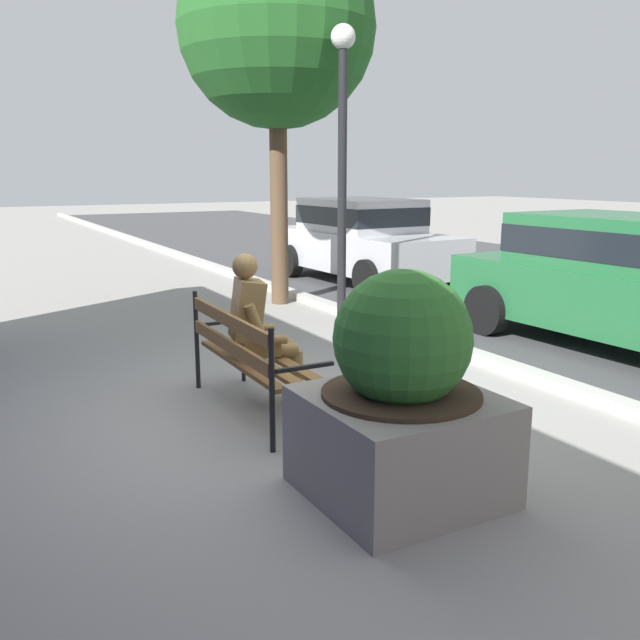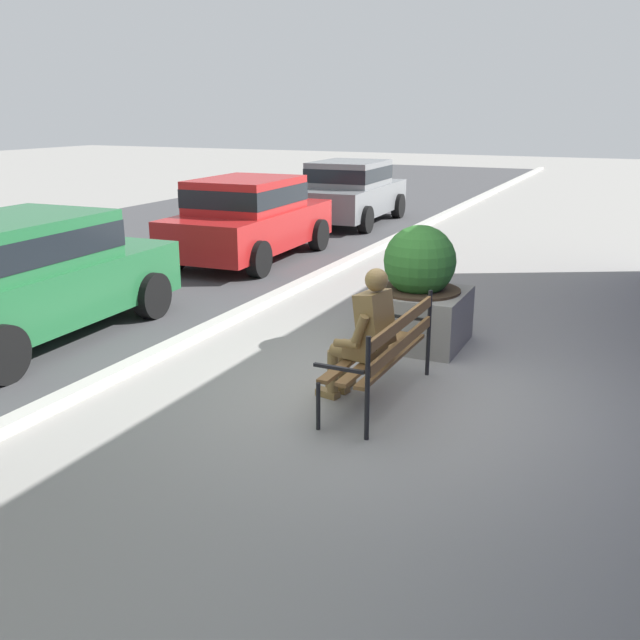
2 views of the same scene
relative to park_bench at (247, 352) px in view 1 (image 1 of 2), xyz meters
The scene contains 9 objects.
ground_plane 0.57m from the park_bench, 24.57° to the right, with size 80.00×80.00×0.00m, color gray.
curb_stone 2.88m from the park_bench, 86.92° to the left, with size 60.00×0.20×0.12m, color #B2AFA8.
park_bench is the anchor object (origin of this frame).
bronze_statue_seated 0.26m from the park_bench, 116.20° to the left, with size 0.75×0.79×1.37m.
concrete_planter 1.90m from the park_bench, ahead, with size 1.13×1.13×1.47m.
street_tree_near_bench 6.21m from the park_bench, 151.37° to the left, with size 2.93×2.93×5.59m.
parked_car_silver 7.35m from the park_bench, 140.01° to the left, with size 4.16×2.05×1.56m.
parked_car_green 4.73m from the park_bench, 89.90° to the left, with size 4.16×2.05×1.56m.
lamp_post 4.30m from the park_bench, 137.25° to the left, with size 0.32×0.32×3.90m.
Camera 1 is at (5.09, -2.10, 2.05)m, focal length 38.45 mm.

